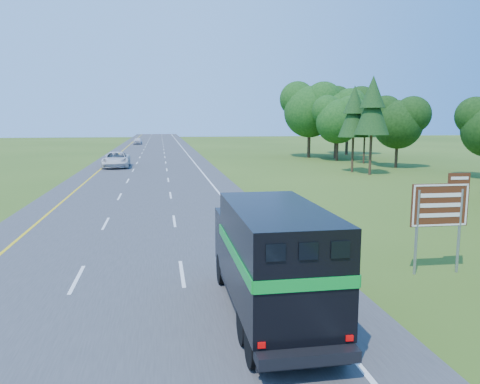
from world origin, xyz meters
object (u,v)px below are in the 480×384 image
Objects in this scene: far_car at (138,141)px; horse_truck at (271,257)px; exit_sign at (441,209)px; white_suv at (116,160)px.

horse_truck is at bearing -83.85° from far_car.
exit_sign is at bearing 22.39° from horse_truck.
exit_sign is (6.92, 2.83, 0.60)m from horse_truck.
horse_truck is at bearing -156.14° from exit_sign.
horse_truck reaches higher than white_suv.
white_suv is 1.47× the size of far_car.
white_suv is at bearing -88.68° from far_car.
exit_sign reaches higher than white_suv.
exit_sign is at bearing -70.97° from white_suv.
white_suv is (-8.04, 43.99, -0.85)m from horse_truck.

